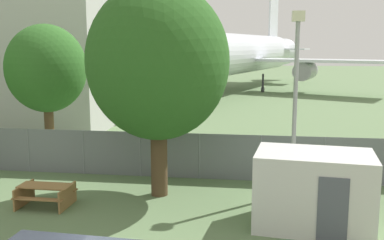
{
  "coord_description": "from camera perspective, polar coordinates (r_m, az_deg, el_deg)",
  "views": [
    {
      "loc": [
        2.26,
        -8.35,
        5.57
      ],
      "look_at": [
        -0.73,
        12.85,
        2.0
      ],
      "focal_mm": 42.0,
      "sensor_mm": 36.0,
      "label": 1
    }
  ],
  "objects": [
    {
      "name": "perimeter_fence",
      "position": [
        18.91,
        0.93,
        -4.61
      ],
      "size": [
        56.07,
        0.07,
        1.94
      ],
      "color": "slate",
      "rests_on": "ground"
    },
    {
      "name": "airplane",
      "position": [
        54.67,
        5.81,
        8.29
      ],
      "size": [
        35.36,
        44.37,
        14.05
      ],
      "rotation": [
        0.0,
        0.0,
        -1.87
      ],
      "color": "silver",
      "rests_on": "ground"
    },
    {
      "name": "portable_cabin",
      "position": [
        14.41,
        15.17,
        -8.6
      ],
      "size": [
        3.73,
        2.64,
        2.36
      ],
      "rotation": [
        0.0,
        0.0,
        -0.12
      ],
      "color": "silver",
      "rests_on": "ground"
    },
    {
      "name": "picnic_bench_near_cabin",
      "position": [
        16.69,
        -18.1,
        -8.79
      ],
      "size": [
        1.83,
        1.42,
        0.76
      ],
      "rotation": [
        0.0,
        0.0,
        -0.01
      ],
      "color": "olive",
      "rests_on": "ground"
    },
    {
      "name": "tree_left_of_cabin",
      "position": [
        22.29,
        -18.02,
        6.17
      ],
      "size": [
        3.76,
        3.76,
        6.56
      ],
      "color": "brown",
      "rests_on": "ground"
    },
    {
      "name": "tree_far_right",
      "position": [
        16.31,
        -4.35,
        7.32
      ],
      "size": [
        5.16,
        5.16,
        7.83
      ],
      "color": "#4C3823",
      "rests_on": "ground"
    },
    {
      "name": "light_mast",
      "position": [
        16.84,
        13.05,
        4.61
      ],
      "size": [
        0.44,
        0.44,
        6.77
      ],
      "color": "#99999E",
      "rests_on": "ground"
    }
  ]
}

